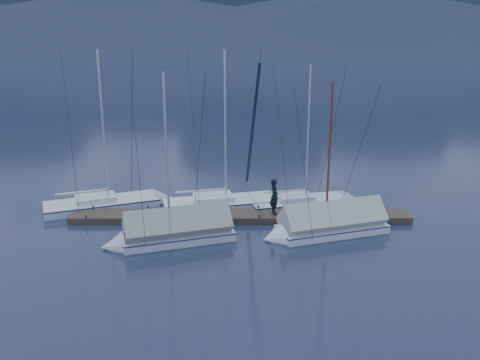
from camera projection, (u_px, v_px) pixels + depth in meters
name	position (u px, v px, depth m)	size (l,w,h in m)	color
ground	(240.00, 234.00, 25.18)	(1000.00, 1000.00, 0.00)	#161C31
dock	(240.00, 218.00, 27.07)	(18.00, 1.50, 0.54)	#382D23
mooring_posts	(231.00, 213.00, 27.00)	(15.12, 1.52, 0.35)	#382D23
sailboat_open_left	(118.00, 203.00, 29.12)	(7.52, 4.57, 9.63)	silver
sailboat_open_mid	(235.00, 204.00, 29.09)	(7.55, 3.70, 9.62)	white
sailboat_open_right	(313.00, 203.00, 29.30)	(6.90, 3.46, 8.79)	silver
sailboat_covered_near	(323.00, 226.00, 25.04)	(6.68, 3.82, 8.31)	white
sailboat_covered_far	(167.00, 234.00, 24.09)	(6.53, 3.70, 8.78)	silver
person	(274.00, 196.00, 26.74)	(0.70, 0.46, 1.92)	black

